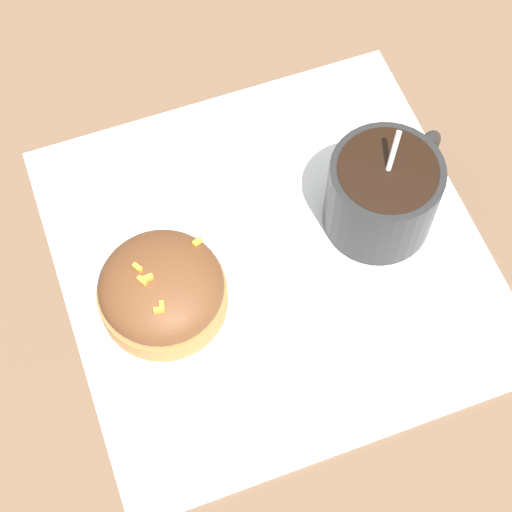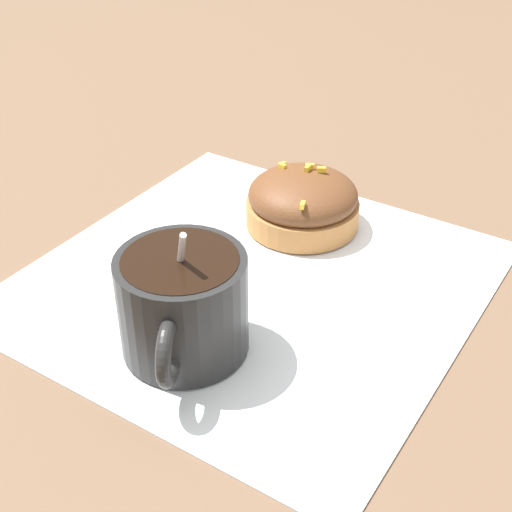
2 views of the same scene
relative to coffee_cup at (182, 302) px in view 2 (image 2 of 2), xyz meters
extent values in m
plane|color=brown|center=(-0.09, 0.00, -0.04)|extent=(3.00, 3.00, 0.00)
cube|color=white|center=(-0.09, 0.00, -0.04)|extent=(0.34, 0.34, 0.00)
cylinder|color=black|center=(0.00, 0.00, 0.00)|extent=(0.08, 0.08, 0.07)
cylinder|color=black|center=(0.00, 0.00, 0.02)|extent=(0.07, 0.07, 0.01)
torus|color=black|center=(0.04, 0.02, 0.00)|extent=(0.04, 0.02, 0.04)
ellipsoid|color=silver|center=(0.01, 0.01, -0.03)|extent=(0.03, 0.03, 0.01)
cylinder|color=silver|center=(-0.01, -0.01, 0.02)|extent=(0.04, 0.03, 0.09)
cylinder|color=#B2753D|center=(-0.17, 0.01, -0.03)|extent=(0.09, 0.09, 0.02)
ellipsoid|color=brown|center=(-0.17, 0.01, -0.01)|extent=(0.09, 0.09, 0.04)
cube|color=yellow|center=(-0.18, 0.00, 0.01)|extent=(0.01, 0.00, 0.00)
cube|color=yellow|center=(-0.14, 0.02, 0.00)|extent=(0.01, 0.00, 0.00)
cube|color=yellow|center=(-0.18, -0.02, 0.01)|extent=(0.01, 0.01, 0.00)
cube|color=yellow|center=(-0.19, 0.01, 0.01)|extent=(0.01, 0.01, 0.00)
cube|color=yellow|center=(-0.18, 0.02, 0.01)|extent=(0.01, 0.01, 0.00)
cube|color=yellow|center=(-0.18, -0.02, 0.01)|extent=(0.01, 0.01, 0.00)
camera|label=1|loc=(-0.22, -0.25, 0.53)|focal=60.00mm
camera|label=2|loc=(0.29, 0.20, 0.27)|focal=50.00mm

